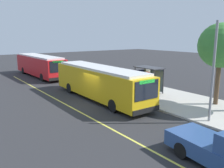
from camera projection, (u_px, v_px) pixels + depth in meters
ground_plane at (94, 103)px, 20.02m from camera, size 120.00×120.00×0.00m
sidewalk_curb at (145, 92)px, 23.47m from camera, size 44.00×6.40×0.15m
lane_stripe_center at (71, 107)px, 18.75m from camera, size 36.00×0.14×0.01m
transit_bus_main at (99, 82)px, 20.88m from camera, size 12.24×2.70×2.95m
transit_bus_second at (40, 65)px, 32.74m from camera, size 12.14×2.96×2.95m
bus_shelter at (149, 74)px, 23.17m from camera, size 2.90×1.60×2.48m
waiting_bench at (148, 87)px, 23.21m from camera, size 1.60×0.48×0.95m
route_sign_post at (148, 81)px, 19.34m from camera, size 0.44×0.08×2.80m
pedestrian_commuter at (129, 81)px, 23.74m from camera, size 0.24×0.40×1.69m
street_tree_near_shelter at (221, 46)px, 18.20m from camera, size 3.49×3.49×6.49m
utility_pole at (213, 73)px, 14.72m from camera, size 0.16×0.16×6.40m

